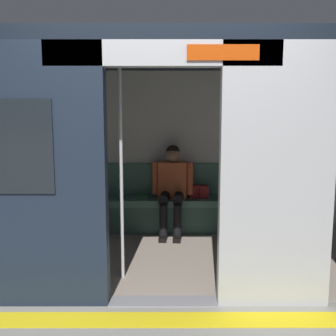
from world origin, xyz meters
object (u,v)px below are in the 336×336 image
person_seated (172,183)px  book (140,196)px  handbag (199,192)px  bench_seat (165,206)px  grab_pole_door (121,170)px  train_car (158,123)px

person_seated → book: (0.44, -0.14, -0.21)m
handbag → book: size_ratio=1.18×
bench_seat → handbag: 0.51m
book → grab_pole_door: size_ratio=0.10×
handbag → book: 0.81m
person_seated → book: size_ratio=5.40×
bench_seat → person_seated: bearing=153.2°
book → handbag: bearing=163.6°
handbag → book: (0.80, -0.03, -0.07)m
bench_seat → grab_pole_door: bearing=75.1°
bench_seat → handbag: bearing=-173.1°
handbag → bench_seat: bearing=6.9°
grab_pole_door → train_car: bearing=-120.4°
bench_seat → grab_pole_door: (0.41, 1.53, 0.73)m
grab_pole_door → bench_seat: bearing=-104.9°
book → grab_pole_door: 1.73m
handbag → grab_pole_door: 1.89m
person_seated → handbag: size_ratio=4.57×
train_car → grab_pole_door: 0.80m
train_car → person_seated: size_ratio=5.39×
train_car → handbag: bearing=-117.9°
book → person_seated: bearing=148.3°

